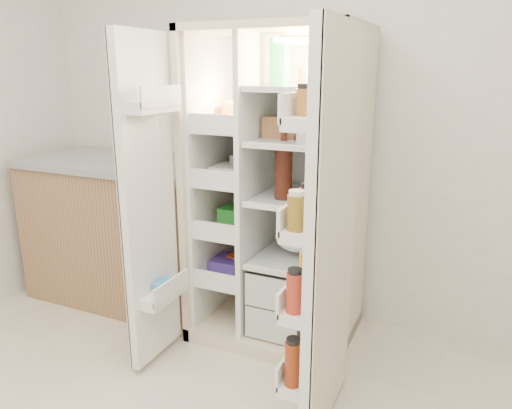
% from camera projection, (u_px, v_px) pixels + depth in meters
% --- Properties ---
extents(wall_back, '(4.00, 0.02, 2.70)m').
position_uv_depth(wall_back, '(317.00, 107.00, 2.99)').
color(wall_back, white).
rests_on(wall_back, floor).
extents(refrigerator, '(0.92, 0.70, 1.80)m').
position_uv_depth(refrigerator, '(284.00, 214.00, 2.87)').
color(refrigerator, beige).
rests_on(refrigerator, floor).
extents(freezer_door, '(0.15, 0.40, 1.72)m').
position_uv_depth(freezer_door, '(149.00, 206.00, 2.51)').
color(freezer_door, white).
rests_on(freezer_door, floor).
extents(fridge_door, '(0.17, 0.58, 1.72)m').
position_uv_depth(fridge_door, '(326.00, 242.00, 2.04)').
color(fridge_door, white).
rests_on(fridge_door, floor).
extents(kitchen_counter, '(1.36, 0.73, 0.99)m').
position_uv_depth(kitchen_counter, '(127.00, 229.00, 3.38)').
color(kitchen_counter, '#97704B').
rests_on(kitchen_counter, floor).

